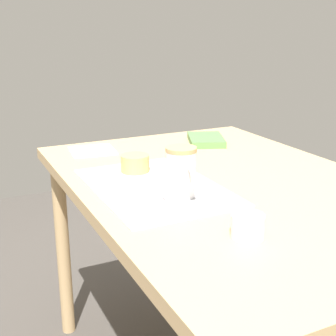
{
  "coord_description": "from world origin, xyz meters",
  "views": [
    {
      "loc": [
        1.04,
        -0.7,
        1.18
      ],
      "look_at": [
        -0.05,
        -0.17,
        0.8
      ],
      "focal_mm": 50.0,
      "sensor_mm": 36.0,
      "label": 1
    }
  ],
  "objects": [
    {
      "name": "coffee_mug",
      "position": [
        0.06,
        -0.18,
        0.82
      ],
      "size": [
        0.11,
        0.08,
        0.13
      ],
      "color": "white",
      "rests_on": "coffee_coaster"
    },
    {
      "name": "pastry_plate",
      "position": [
        -0.16,
        -0.22,
        0.76
      ],
      "size": [
        0.14,
        0.14,
        0.01
      ],
      "primitive_type": "cylinder",
      "color": "silver",
      "rests_on": "placemat"
    },
    {
      "name": "sugar_bowl",
      "position": [
        0.31,
        -0.16,
        0.77
      ],
      "size": [
        0.07,
        0.07,
        0.05
      ],
      "primitive_type": "cylinder",
      "color": "white",
      "rests_on": "dining_table"
    },
    {
      "name": "dining_table",
      "position": [
        0.0,
        0.0,
        0.67
      ],
      "size": [
        1.23,
        0.83,
        0.75
      ],
      "color": "tan",
      "rests_on": "ground_plane"
    },
    {
      "name": "placemat",
      "position": [
        -0.05,
        -0.21,
        0.75
      ],
      "size": [
        0.47,
        0.32,
        0.0
      ],
      "primitive_type": "cube",
      "color": "silver",
      "rests_on": "dining_table"
    },
    {
      "name": "paper_napkin",
      "position": [
        -0.49,
        -0.25,
        0.75
      ],
      "size": [
        0.17,
        0.17,
        0.0
      ],
      "primitive_type": "cube",
      "rotation": [
        0.0,
        0.0,
        -0.11
      ],
      "color": "white",
      "rests_on": "dining_table"
    },
    {
      "name": "pastry",
      "position": [
        -0.16,
        -0.22,
        0.79
      ],
      "size": [
        0.08,
        0.08,
        0.05
      ],
      "primitive_type": "cylinder",
      "color": "#E0A860",
      "rests_on": "pastry_plate"
    },
    {
      "name": "small_book",
      "position": [
        -0.42,
        0.17,
        0.76
      ],
      "size": [
        0.21,
        0.18,
        0.02
      ],
      "primitive_type": "cube",
      "rotation": [
        0.0,
        0.0,
        -0.4
      ],
      "color": "#598C4C",
      "rests_on": "dining_table"
    },
    {
      "name": "coffee_coaster",
      "position": [
        0.05,
        -0.18,
        0.75
      ],
      "size": [
        0.1,
        0.1,
        0.0
      ],
      "primitive_type": "cylinder",
      "color": "#99999E",
      "rests_on": "placemat"
    }
  ]
}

